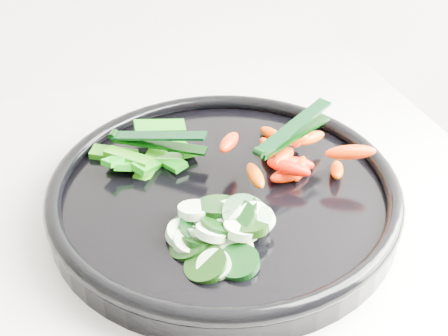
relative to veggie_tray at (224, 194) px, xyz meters
name	(u,v)px	position (x,y,z in m)	size (l,w,h in m)	color
veggie_tray	(224,194)	(0.00, 0.00, 0.00)	(0.41, 0.41, 0.04)	black
cucumber_pile	(216,230)	(-0.03, -0.07, 0.01)	(0.12, 0.13, 0.04)	black
carrot_pile	(289,155)	(0.08, 0.01, 0.02)	(0.16, 0.14, 0.05)	red
pepper_pile	(146,154)	(-0.06, 0.08, 0.01)	(0.12, 0.10, 0.03)	#156B0A
tong_carrot	(291,132)	(0.08, 0.01, 0.05)	(0.11, 0.06, 0.02)	black
tong_pepper	(156,140)	(-0.05, 0.08, 0.03)	(0.10, 0.07, 0.02)	black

